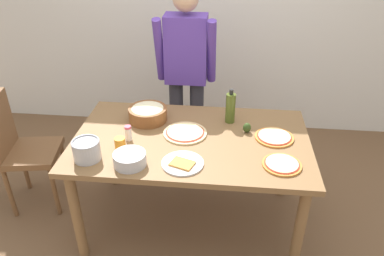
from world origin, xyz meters
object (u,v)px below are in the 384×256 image
Objects in this scene: pizza_second_cooked at (274,137)px; steel_pot at (87,150)px; avocado at (247,128)px; person_cook at (186,71)px; olive_oil_bottle at (230,108)px; dining_table at (191,149)px; popcorn_bowl at (148,113)px; cup_orange at (120,144)px; mixing_bowl_steel at (130,159)px; chair_wooden_left at (21,146)px; pizza_raw_on_board at (185,133)px; plate_with_slice at (183,163)px; salt_shaker at (128,133)px; pizza_cooked_on_tray at (282,164)px.

pizza_second_cooked is 1.23m from steel_pot.
pizza_second_cooked is at bearing -18.22° from avocado.
person_cook is 0.63m from olive_oil_bottle.
dining_table is 0.41m from avocado.
olive_oil_bottle is (0.60, 0.04, 0.05)m from popcorn_bowl.
steel_pot is 1.08m from avocado.
cup_orange is (0.18, 0.12, -0.02)m from steel_pot.
mixing_bowl_steel is at bearing -134.88° from dining_table.
chair_wooden_left is at bearing 155.84° from mixing_bowl_steel.
popcorn_bowl reaches higher than cup_orange.
steel_pot reaches higher than pizza_raw_on_board.
chair_wooden_left is at bearing -173.25° from popcorn_bowl.
cup_orange is at bearing 163.69° from plate_with_slice.
chair_wooden_left reaches higher than steel_pot.
salt_shaker is at bearing -162.66° from pizza_raw_on_board.
avocado is at bearing -48.78° from olive_oil_bottle.
pizza_cooked_on_tray and pizza_second_cooked have the same top height.
plate_with_slice is at bearing -16.31° from cup_orange.
mixing_bowl_steel is 1.15× the size of steel_pot.
chair_wooden_left is at bearing 162.11° from cup_orange.
popcorn_bowl is (-0.92, 0.47, 0.05)m from pizza_cooked_on_tray.
cup_orange is at bearing -17.89° from chair_wooden_left.
pizza_cooked_on_tray is at bearing -10.62° from chair_wooden_left.
person_cook reaches higher than popcorn_bowl.
steel_pot reaches higher than pizza_second_cooked.
plate_with_slice is at bearing -147.98° from pizza_second_cooked.
plate_with_slice is 0.47m from salt_shaker.
person_cook is 8.10× the size of mixing_bowl_steel.
pizza_raw_on_board and pizza_cooked_on_tray have the same top height.
cup_orange is 1.21× the size of avocado.
popcorn_bowl is (-0.34, 0.22, 0.15)m from dining_table.
person_cook is 6.33× the size of olive_oil_bottle.
dining_table is at bearing -46.78° from pizza_raw_on_board.
steel_pot is (-0.57, -0.36, 0.06)m from pizza_raw_on_board.
pizza_second_cooked is (1.88, -0.04, 0.23)m from chair_wooden_left.
plate_with_slice reaches higher than pizza_cooked_on_tray.
dining_table is 0.50m from cup_orange.
person_cook is at bearing 71.21° from cup_orange.
steel_pot reaches higher than salt_shaker.
pizza_second_cooked is at bearing -1.28° from chair_wooden_left.
salt_shaker is at bearing -172.91° from pizza_second_cooked.
mixing_bowl_steel is 0.78× the size of olive_oil_bottle.
avocado is (0.79, 0.18, -0.02)m from salt_shaker.
popcorn_bowl is at bearing 152.87° from pizza_cooked_on_tray.
cup_orange reaches higher than pizza_cooked_on_tray.
olive_oil_bottle is at bearing 32.25° from cup_orange.
dining_table is 0.42m from olive_oil_bottle.
avocado is at bearing 17.48° from dining_table.
avocado is at bearing 32.68° from mixing_bowl_steel.
olive_oil_bottle reaches higher than avocado.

